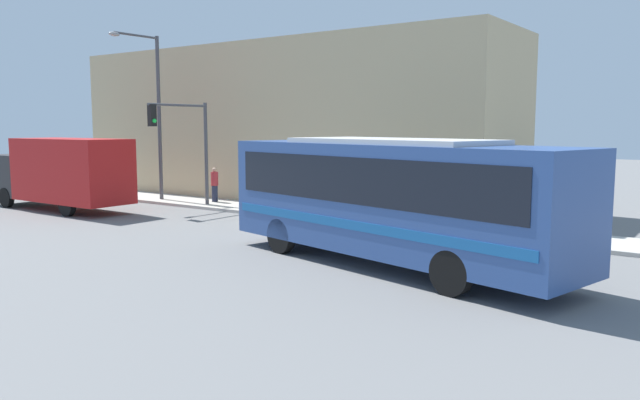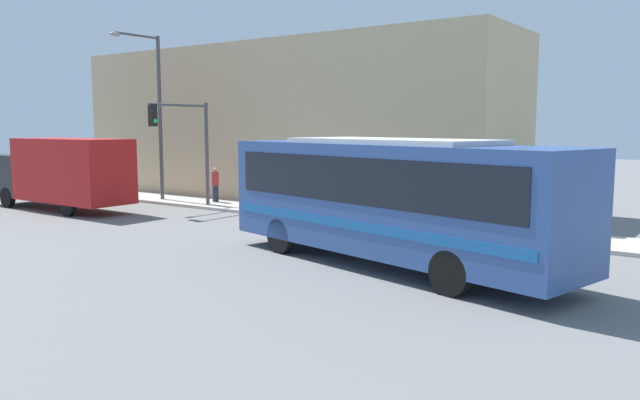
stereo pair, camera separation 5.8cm
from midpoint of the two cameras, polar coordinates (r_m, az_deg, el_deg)
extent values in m
plane|color=slate|center=(16.86, 9.04, -5.96)|extent=(120.00, 120.00, 0.00)
cube|color=#B7B2A8|center=(34.39, -17.26, 0.45)|extent=(2.63, 70.00, 0.13)
cube|color=tan|center=(31.96, -3.25, 7.02)|extent=(6.00, 23.50, 7.63)
cube|color=#2D4C8C|center=(16.44, 6.57, 0.25)|extent=(4.93, 10.73, 2.80)
cube|color=black|center=(16.39, 6.59, 2.00)|extent=(4.78, 9.93, 1.17)
cube|color=#19599E|center=(16.52, 6.54, -1.88)|extent=(4.88, 10.33, 0.24)
cube|color=silver|center=(16.34, 6.64, 5.31)|extent=(3.65, 6.12, 0.16)
cylinder|color=black|center=(19.69, 1.87, -2.51)|extent=(0.51, 1.06, 1.02)
cylinder|color=black|center=(18.22, -3.48, -3.28)|extent=(0.51, 1.06, 1.02)
cylinder|color=black|center=(15.85, 17.05, -5.12)|extent=(0.51, 1.06, 1.02)
cylinder|color=black|center=(13.98, 11.96, -6.54)|extent=(0.51, 1.06, 1.02)
cube|color=#B21919|center=(28.88, -21.64, 2.57)|extent=(2.27, 5.85, 2.70)
cube|color=#262628|center=(32.39, -25.50, 2.10)|extent=(2.15, 2.27, 1.91)
cylinder|color=black|center=(31.66, -26.61, 0.20)|extent=(0.25, 0.90, 0.90)
cylinder|color=black|center=(27.56, -22.00, -0.45)|extent=(0.25, 0.90, 0.90)
cylinder|color=gold|center=(22.23, 9.95, -1.75)|extent=(0.21, 0.21, 0.60)
sphere|color=gold|center=(22.18, 9.97, -0.83)|extent=(0.20, 0.20, 0.20)
cylinder|color=gold|center=(22.18, 10.22, -1.70)|extent=(0.09, 0.12, 0.09)
cylinder|color=#47474C|center=(28.76, -10.25, 4.17)|extent=(0.16, 0.16, 4.59)
cylinder|color=#47474C|center=(27.65, -12.75, 8.45)|extent=(3.20, 0.11, 0.11)
cube|color=black|center=(26.73, -14.99, 7.49)|extent=(0.30, 0.24, 0.90)
sphere|color=#19D83F|center=(26.62, -14.78, 7.01)|extent=(0.18, 0.18, 0.18)
cylinder|color=#47474C|center=(26.95, -6.49, 0.36)|extent=(0.06, 0.06, 1.12)
cylinder|color=#4C4C51|center=(26.88, -6.51, 1.78)|extent=(0.14, 0.14, 0.22)
cylinder|color=#47474C|center=(31.21, -14.36, 7.20)|extent=(0.18, 0.18, 7.78)
cylinder|color=#47474C|center=(30.73, -16.33, 14.25)|extent=(2.39, 0.11, 0.11)
ellipsoid|color=gray|center=(30.00, -18.18, 14.22)|extent=(0.56, 0.28, 0.20)
cylinder|color=slate|center=(25.87, 0.85, -0.13)|extent=(0.28, 0.28, 0.88)
cylinder|color=beige|center=(25.78, 0.85, 1.64)|extent=(0.34, 0.34, 0.73)
sphere|color=tan|center=(25.74, 0.85, 2.72)|extent=(0.24, 0.24, 0.24)
cylinder|color=#23283D|center=(29.75, -9.47, 0.58)|extent=(0.28, 0.28, 0.77)
cylinder|color=#B22D33|center=(29.69, -9.50, 1.93)|extent=(0.34, 0.34, 0.64)
sphere|color=tan|center=(29.65, -9.52, 2.74)|extent=(0.21, 0.21, 0.21)
camera|label=1|loc=(0.03, -89.91, 0.01)|focal=35.00mm
camera|label=2|loc=(0.03, 90.09, -0.01)|focal=35.00mm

